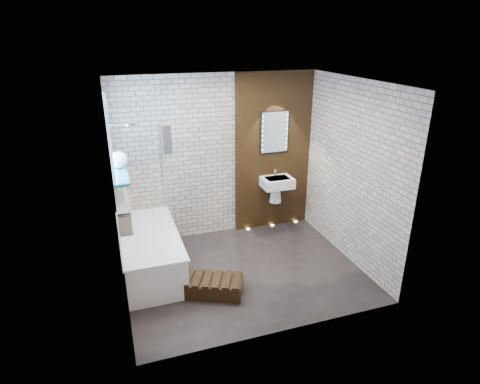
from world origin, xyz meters
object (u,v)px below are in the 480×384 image
object	(u,v)px
bath_screen	(166,173)
washbasin	(277,186)
walnut_step	(208,286)
bathtub	(150,252)
led_mirror	(275,132)

from	to	relation	value
bath_screen	washbasin	size ratio (longest dim) A/B	2.41
washbasin	walnut_step	world-z (taller)	washbasin
bathtub	washbasin	bearing A→B (deg)	16.01
bathtub	bath_screen	distance (m)	1.14
washbasin	led_mirror	distance (m)	0.88
bathtub	bath_screen	size ratio (longest dim) A/B	1.24
led_mirror	washbasin	bearing A→B (deg)	-90.00
led_mirror	bath_screen	bearing A→B (deg)	-169.34
bath_screen	bathtub	bearing A→B (deg)	-128.90
bathtub	bath_screen	world-z (taller)	bath_screen
bath_screen	led_mirror	bearing A→B (deg)	10.66
washbasin	walnut_step	bearing A→B (deg)	-137.79
bath_screen	walnut_step	bearing A→B (deg)	-77.54
led_mirror	walnut_step	size ratio (longest dim) A/B	0.79
bathtub	washbasin	distance (m)	2.32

